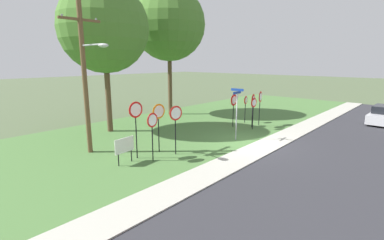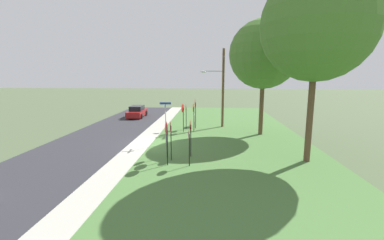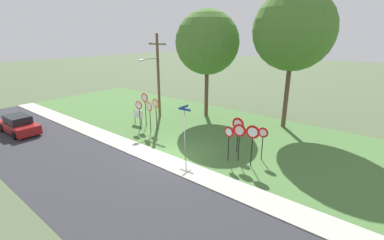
{
  "view_description": "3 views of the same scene",
  "coord_description": "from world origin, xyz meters",
  "px_view_note": "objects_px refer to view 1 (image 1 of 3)",
  "views": [
    {
      "loc": [
        -13.89,
        -7.67,
        4.75
      ],
      "look_at": [
        -1.57,
        3.26,
        1.24
      ],
      "focal_mm": 25.88,
      "sensor_mm": 36.0,
      "label": 1
    },
    {
      "loc": [
        18.69,
        4.34,
        5.14
      ],
      "look_at": [
        -0.76,
        3.02,
        1.75
      ],
      "focal_mm": 24.4,
      "sensor_mm": 36.0,
      "label": 2
    },
    {
      "loc": [
        10.9,
        -11.26,
        7.5
      ],
      "look_at": [
        -0.98,
        3.17,
        1.49
      ],
      "focal_mm": 24.89,
      "sensor_mm": 36.0,
      "label": 3
    }
  ],
  "objects_px": {
    "yield_sign_near_right": "(246,103)",
    "notice_board": "(125,146)",
    "yield_sign_center": "(254,106)",
    "parked_sedan_distant": "(384,115)",
    "yield_sign_near_left": "(260,100)",
    "oak_tree_left": "(104,28)",
    "stop_sign_near_right": "(176,119)",
    "stop_sign_far_center": "(159,117)",
    "street_name_post": "(237,110)",
    "oak_tree_right": "(169,24)",
    "stop_sign_near_left": "(152,126)",
    "yield_sign_far_left": "(253,103)",
    "yield_sign_far_right": "(234,103)",
    "utility_pole": "(86,73)",
    "stop_sign_far_left": "(136,117)"
  },
  "relations": [
    {
      "from": "street_name_post",
      "to": "oak_tree_right",
      "type": "distance_m",
      "value": 11.27
    },
    {
      "from": "utility_pole",
      "to": "oak_tree_left",
      "type": "height_order",
      "value": "oak_tree_left"
    },
    {
      "from": "stop_sign_far_left",
      "to": "yield_sign_near_right",
      "type": "relative_size",
      "value": 1.35
    },
    {
      "from": "yield_sign_far_left",
      "to": "parked_sedan_distant",
      "type": "distance_m",
      "value": 10.69
    },
    {
      "from": "street_name_post",
      "to": "yield_sign_far_right",
      "type": "bearing_deg",
      "value": 31.16
    },
    {
      "from": "yield_sign_far_left",
      "to": "yield_sign_near_left",
      "type": "bearing_deg",
      "value": -16.41
    },
    {
      "from": "oak_tree_left",
      "to": "stop_sign_far_left",
      "type": "bearing_deg",
      "value": -110.24
    },
    {
      "from": "utility_pole",
      "to": "notice_board",
      "type": "bearing_deg",
      "value": -85.17
    },
    {
      "from": "yield_sign_near_right",
      "to": "oak_tree_right",
      "type": "xyz_separation_m",
      "value": [
        -1.31,
        6.98,
        6.22
      ]
    },
    {
      "from": "yield_sign_near_left",
      "to": "yield_sign_near_right",
      "type": "bearing_deg",
      "value": 75.16
    },
    {
      "from": "stop_sign_near_left",
      "to": "utility_pole",
      "type": "xyz_separation_m",
      "value": [
        -1.33,
        3.36,
        2.42
      ]
    },
    {
      "from": "stop_sign_far_left",
      "to": "stop_sign_near_left",
      "type": "bearing_deg",
      "value": -72.39
    },
    {
      "from": "stop_sign_far_center",
      "to": "yield_sign_far_right",
      "type": "height_order",
      "value": "stop_sign_far_center"
    },
    {
      "from": "stop_sign_far_center",
      "to": "yield_sign_near_left",
      "type": "relative_size",
      "value": 1.01
    },
    {
      "from": "yield_sign_far_right",
      "to": "yield_sign_center",
      "type": "relative_size",
      "value": 1.07
    },
    {
      "from": "yield_sign_center",
      "to": "oak_tree_left",
      "type": "relative_size",
      "value": 0.23
    },
    {
      "from": "stop_sign_far_center",
      "to": "yield_sign_near_right",
      "type": "relative_size",
      "value": 1.23
    },
    {
      "from": "stop_sign_near_left",
      "to": "yield_sign_far_left",
      "type": "height_order",
      "value": "yield_sign_far_left"
    },
    {
      "from": "stop_sign_near_left",
      "to": "parked_sedan_distant",
      "type": "distance_m",
      "value": 18.77
    },
    {
      "from": "yield_sign_near_right",
      "to": "street_name_post",
      "type": "distance_m",
      "value": 4.99
    },
    {
      "from": "yield_sign_near_left",
      "to": "yield_sign_far_left",
      "type": "distance_m",
      "value": 0.91
    },
    {
      "from": "stop_sign_near_right",
      "to": "stop_sign_far_center",
      "type": "xyz_separation_m",
      "value": [
        -0.3,
        0.93,
        0.04
      ]
    },
    {
      "from": "stop_sign_near_left",
      "to": "stop_sign_far_center",
      "type": "xyz_separation_m",
      "value": [
        1.12,
        0.8,
        0.18
      ]
    },
    {
      "from": "yield_sign_near_left",
      "to": "stop_sign_near_right",
      "type": "bearing_deg",
      "value": 168.45
    },
    {
      "from": "yield_sign_near_left",
      "to": "oak_tree_left",
      "type": "distance_m",
      "value": 11.82
    },
    {
      "from": "yield_sign_near_left",
      "to": "yield_sign_far_left",
      "type": "relative_size",
      "value": 1.06
    },
    {
      "from": "notice_board",
      "to": "yield_sign_far_left",
      "type": "bearing_deg",
      "value": -9.75
    },
    {
      "from": "oak_tree_left",
      "to": "stop_sign_near_right",
      "type": "bearing_deg",
      "value": -93.76
    },
    {
      "from": "yield_sign_center",
      "to": "parked_sedan_distant",
      "type": "height_order",
      "value": "yield_sign_center"
    },
    {
      "from": "yield_sign_near_right",
      "to": "utility_pole",
      "type": "distance_m",
      "value": 12.11
    },
    {
      "from": "notice_board",
      "to": "street_name_post",
      "type": "bearing_deg",
      "value": -19.15
    },
    {
      "from": "yield_sign_center",
      "to": "utility_pole",
      "type": "distance_m",
      "value": 11.08
    },
    {
      "from": "yield_sign_near_left",
      "to": "notice_board",
      "type": "xyz_separation_m",
      "value": [
        -11.31,
        0.88,
        -1.09
      ]
    },
    {
      "from": "yield_sign_near_left",
      "to": "oak_tree_left",
      "type": "height_order",
      "value": "oak_tree_left"
    },
    {
      "from": "street_name_post",
      "to": "utility_pole",
      "type": "height_order",
      "value": "utility_pole"
    },
    {
      "from": "parked_sedan_distant",
      "to": "yield_sign_far_left",
      "type": "bearing_deg",
      "value": 140.8
    },
    {
      "from": "stop_sign_far_left",
      "to": "yield_sign_center",
      "type": "distance_m",
      "value": 9.16
    },
    {
      "from": "stop_sign_near_right",
      "to": "parked_sedan_distant",
      "type": "relative_size",
      "value": 0.59
    },
    {
      "from": "stop_sign_far_center",
      "to": "yield_sign_center",
      "type": "xyz_separation_m",
      "value": [
        7.67,
        -1.22,
        -0.23
      ]
    },
    {
      "from": "stop_sign_near_right",
      "to": "yield_sign_near_right",
      "type": "bearing_deg",
      "value": 18.63
    },
    {
      "from": "yield_sign_far_right",
      "to": "street_name_post",
      "type": "relative_size",
      "value": 0.76
    },
    {
      "from": "stop_sign_far_left",
      "to": "street_name_post",
      "type": "xyz_separation_m",
      "value": [
        6.02,
        -1.84,
        -0.23
      ]
    },
    {
      "from": "yield_sign_near_right",
      "to": "notice_board",
      "type": "height_order",
      "value": "yield_sign_near_right"
    },
    {
      "from": "yield_sign_center",
      "to": "yield_sign_far_right",
      "type": "bearing_deg",
      "value": 104.41
    },
    {
      "from": "yield_sign_far_left",
      "to": "oak_tree_right",
      "type": "relative_size",
      "value": 0.22
    },
    {
      "from": "yield_sign_far_left",
      "to": "utility_pole",
      "type": "height_order",
      "value": "utility_pole"
    },
    {
      "from": "yield_sign_far_left",
      "to": "utility_pole",
      "type": "relative_size",
      "value": 0.32
    },
    {
      "from": "oak_tree_right",
      "to": "utility_pole",
      "type": "bearing_deg",
      "value": -155.38
    },
    {
      "from": "stop_sign_far_center",
      "to": "parked_sedan_distant",
      "type": "bearing_deg",
      "value": -21.53
    },
    {
      "from": "yield_sign_far_right",
      "to": "yield_sign_far_left",
      "type": "bearing_deg",
      "value": -58.34
    }
  ]
}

